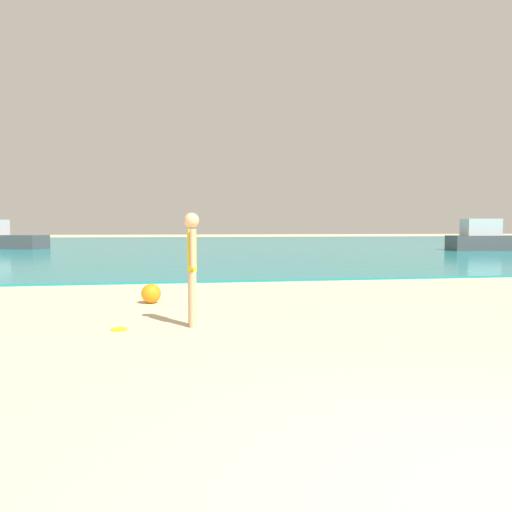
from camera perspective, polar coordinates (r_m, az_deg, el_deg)
name	(u,v)px	position (r m, az deg, el deg)	size (l,w,h in m)	color
water	(204,244)	(42.68, -6.39, 1.49)	(160.00, 60.00, 0.06)	teal
person_standing	(192,262)	(7.08, -7.83, -0.75)	(0.23, 0.40, 1.72)	#DDAD84
frisbee	(119,329)	(7.18, -16.36, -8.57)	(0.23, 0.23, 0.03)	yellow
boat_near	(493,239)	(33.14, 26.97, 1.81)	(6.07, 2.70, 1.99)	#4C4C51
boat_far	(1,239)	(36.46, -28.71, 1.87)	(6.11, 3.76, 1.98)	#4C4C51
beach_ball	(151,294)	(9.50, -12.68, -4.49)	(0.39, 0.39, 0.39)	orange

